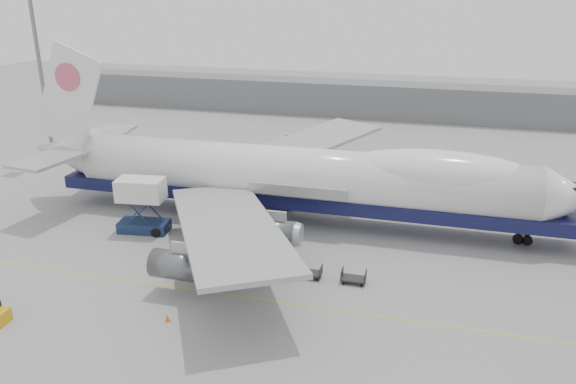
% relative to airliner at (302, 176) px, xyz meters
% --- Properties ---
extents(ground, '(260.00, 260.00, 0.00)m').
position_rel_airliner_xyz_m(ground, '(-0.64, -12.00, -5.62)').
color(ground, gray).
rests_on(ground, ground).
extents(apron_line, '(60.00, 0.15, 0.01)m').
position_rel_airliner_xyz_m(apron_line, '(-0.64, -18.00, -5.62)').
color(apron_line, gold).
rests_on(apron_line, ground).
extents(hangar, '(110.00, 8.00, 7.00)m').
position_rel_airliner_xyz_m(hangar, '(-10.64, 58.00, -2.12)').
color(hangar, slate).
rests_on(hangar, ground).
extents(floodlight_mast, '(2.40, 2.40, 25.43)m').
position_rel_airliner_xyz_m(floodlight_mast, '(-42.64, 12.00, 8.64)').
color(floodlight_mast, slate).
rests_on(floodlight_mast, ground).
extents(airliner, '(67.00, 55.30, 19.98)m').
position_rel_airliner_xyz_m(airliner, '(0.00, 0.00, 0.00)').
color(airliner, white).
rests_on(airliner, ground).
extents(catering_truck, '(5.83, 4.36, 6.22)m').
position_rel_airliner_xyz_m(catering_truck, '(-16.51, -7.39, -2.16)').
color(catering_truck, '#18294A').
rests_on(catering_truck, ground).
extents(traffic_cone, '(0.42, 0.42, 0.62)m').
position_rel_airliner_xyz_m(traffic_cone, '(-5.80, -23.26, -5.33)').
color(traffic_cone, '#DA5A0B').
rests_on(traffic_cone, ground).
extents(dolly_0, '(2.30, 1.35, 1.30)m').
position_rel_airliner_xyz_m(dolly_0, '(-8.68, -12.94, -5.09)').
color(dolly_0, '#2D2D30').
rests_on(dolly_0, ground).
extents(dolly_1, '(2.30, 1.35, 1.30)m').
position_rel_airliner_xyz_m(dolly_1, '(-4.48, -12.94, -5.09)').
color(dolly_1, '#2D2D30').
rests_on(dolly_1, ground).
extents(dolly_2, '(2.30, 1.35, 1.30)m').
position_rel_airliner_xyz_m(dolly_2, '(-0.27, -12.94, -5.09)').
color(dolly_2, '#2D2D30').
rests_on(dolly_2, ground).
extents(dolly_3, '(2.30, 1.35, 1.30)m').
position_rel_airliner_xyz_m(dolly_3, '(3.93, -12.94, -5.09)').
color(dolly_3, '#2D2D30').
rests_on(dolly_3, ground).
extents(dolly_4, '(2.30, 1.35, 1.30)m').
position_rel_airliner_xyz_m(dolly_4, '(8.13, -12.94, -5.09)').
color(dolly_4, '#2D2D30').
rests_on(dolly_4, ground).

